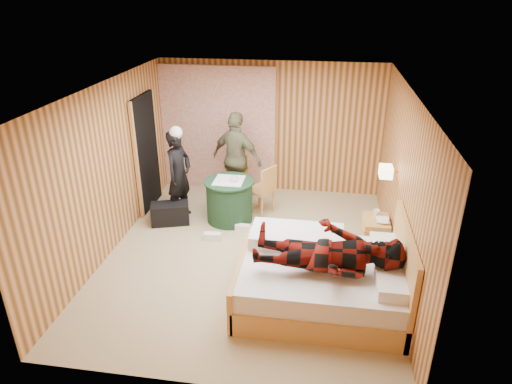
# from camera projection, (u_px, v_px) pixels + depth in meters

# --- Properties ---
(floor) EXTENTS (4.20, 5.00, 0.01)m
(floor) POSITION_uv_depth(u_px,v_px,m) (249.00, 255.00, 6.92)
(floor) COLOR tan
(floor) RESTS_ON ground
(ceiling) EXTENTS (4.20, 5.00, 0.01)m
(ceiling) POSITION_uv_depth(u_px,v_px,m) (248.00, 90.00, 5.87)
(ceiling) COLOR silver
(ceiling) RESTS_ON wall_back
(wall_back) EXTENTS (4.20, 0.02, 2.50)m
(wall_back) POSITION_uv_depth(u_px,v_px,m) (270.00, 128.00, 8.64)
(wall_back) COLOR #DD9054
(wall_back) RESTS_ON floor
(wall_left) EXTENTS (0.02, 5.00, 2.50)m
(wall_left) POSITION_uv_depth(u_px,v_px,m) (107.00, 170.00, 6.68)
(wall_left) COLOR #DD9054
(wall_left) RESTS_ON floor
(wall_right) EXTENTS (0.02, 5.00, 2.50)m
(wall_right) POSITION_uv_depth(u_px,v_px,m) (403.00, 188.00, 6.10)
(wall_right) COLOR #DD9054
(wall_right) RESTS_ON floor
(curtain) EXTENTS (2.20, 0.08, 2.40)m
(curtain) POSITION_uv_depth(u_px,v_px,m) (218.00, 129.00, 8.74)
(curtain) COLOR beige
(curtain) RESTS_ON floor
(doorway) EXTENTS (0.06, 0.90, 2.05)m
(doorway) POSITION_uv_depth(u_px,v_px,m) (147.00, 153.00, 8.03)
(doorway) COLOR black
(doorway) RESTS_ON floor
(wall_lamp) EXTENTS (0.26, 0.24, 0.16)m
(wall_lamp) POSITION_uv_depth(u_px,v_px,m) (386.00, 171.00, 6.51)
(wall_lamp) COLOR gold
(wall_lamp) RESTS_ON wall_right
(bed) EXTENTS (2.08, 1.64, 1.13)m
(bed) POSITION_uv_depth(u_px,v_px,m) (324.00, 279.00, 5.80)
(bed) COLOR #E7A25E
(bed) RESTS_ON floor
(nightstand) EXTENTS (0.39, 0.54, 0.52)m
(nightstand) POSITION_uv_depth(u_px,v_px,m) (375.00, 234.00, 6.96)
(nightstand) COLOR #E7A25E
(nightstand) RESTS_ON floor
(round_table) EXTENTS (0.84, 0.84, 0.75)m
(round_table) POSITION_uv_depth(u_px,v_px,m) (230.00, 200.00, 7.79)
(round_table) COLOR #1C3C20
(round_table) RESTS_ON floor
(chair_far) EXTENTS (0.44, 0.44, 0.93)m
(chair_far) POSITION_uv_depth(u_px,v_px,m) (237.00, 176.00, 8.32)
(chair_far) COLOR #E7A25E
(chair_far) RESTS_ON floor
(chair_near) EXTENTS (0.56, 0.56, 0.90)m
(chair_near) POSITION_uv_depth(u_px,v_px,m) (264.00, 187.00, 7.94)
(chair_near) COLOR #E7A25E
(chair_near) RESTS_ON floor
(duffel_bag) EXTENTS (0.70, 0.51, 0.36)m
(duffel_bag) POSITION_uv_depth(u_px,v_px,m) (170.00, 213.00, 7.76)
(duffel_bag) COLOR black
(duffel_bag) RESTS_ON floor
(sneaker_left) EXTENTS (0.28, 0.12, 0.12)m
(sneaker_left) POSITION_uv_depth(u_px,v_px,m) (213.00, 236.00, 7.29)
(sneaker_left) COLOR white
(sneaker_left) RESTS_ON floor
(sneaker_right) EXTENTS (0.25, 0.12, 0.11)m
(sneaker_right) POSITION_uv_depth(u_px,v_px,m) (243.00, 228.00, 7.57)
(sneaker_right) COLOR white
(sneaker_right) RESTS_ON floor
(woman_standing) EXTENTS (0.53, 0.65, 1.55)m
(woman_standing) POSITION_uv_depth(u_px,v_px,m) (179.00, 175.00, 7.77)
(woman_standing) COLOR black
(woman_standing) RESTS_ON floor
(man_at_table) EXTENTS (1.09, 0.78, 1.72)m
(man_at_table) POSITION_uv_depth(u_px,v_px,m) (237.00, 159.00, 8.22)
(man_at_table) COLOR #6B6947
(man_at_table) RESTS_ON floor
(man_on_bed) EXTENTS (0.86, 0.67, 1.77)m
(man_on_bed) POSITION_uv_depth(u_px,v_px,m) (329.00, 243.00, 5.31)
(man_on_bed) COLOR #661009
(man_on_bed) RESTS_ON bed
(book_lower) EXTENTS (0.19, 0.24, 0.02)m
(book_lower) POSITION_uv_depth(u_px,v_px,m) (377.00, 220.00, 6.81)
(book_lower) COLOR white
(book_lower) RESTS_ON nightstand
(book_upper) EXTENTS (0.20, 0.25, 0.02)m
(book_upper) POSITION_uv_depth(u_px,v_px,m) (377.00, 219.00, 6.80)
(book_upper) COLOR white
(book_upper) RESTS_ON nightstand
(cup_nightstand) EXTENTS (0.12, 0.12, 0.09)m
(cup_nightstand) POSITION_uv_depth(u_px,v_px,m) (376.00, 213.00, 6.95)
(cup_nightstand) COLOR white
(cup_nightstand) RESTS_ON nightstand
(cup_table) EXTENTS (0.15, 0.15, 0.10)m
(cup_table) POSITION_uv_depth(u_px,v_px,m) (234.00, 179.00, 7.55)
(cup_table) COLOR white
(cup_table) RESTS_ON round_table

